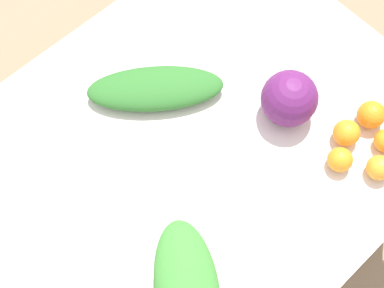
{
  "coord_description": "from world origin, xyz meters",
  "views": [
    {
      "loc": [
        -0.39,
        -0.43,
        2.11
      ],
      "look_at": [
        0.0,
        0.0,
        0.78
      ],
      "focal_mm": 50.0,
      "sensor_mm": 36.0,
      "label": 1
    }
  ],
  "objects_px": {
    "orange_6": "(346,133)",
    "orange_7": "(371,115)",
    "cabbage_purple": "(289,98)",
    "greens_bunch_beet_tops": "(155,89)",
    "orange_1": "(379,168)",
    "orange_5": "(340,160)"
  },
  "relations": [
    {
      "from": "orange_5",
      "to": "orange_7",
      "type": "relative_size",
      "value": 0.87
    },
    {
      "from": "orange_6",
      "to": "cabbage_purple",
      "type": "bearing_deg",
      "value": 109.07
    },
    {
      "from": "orange_6",
      "to": "orange_7",
      "type": "distance_m",
      "value": 0.09
    },
    {
      "from": "orange_1",
      "to": "orange_6",
      "type": "distance_m",
      "value": 0.13
    },
    {
      "from": "cabbage_purple",
      "to": "greens_bunch_beet_tops",
      "type": "relative_size",
      "value": 0.4
    },
    {
      "from": "orange_7",
      "to": "greens_bunch_beet_tops",
      "type": "bearing_deg",
      "value": 129.08
    },
    {
      "from": "orange_1",
      "to": "orange_6",
      "type": "bearing_deg",
      "value": 84.25
    },
    {
      "from": "cabbage_purple",
      "to": "greens_bunch_beet_tops",
      "type": "bearing_deg",
      "value": 128.54
    },
    {
      "from": "greens_bunch_beet_tops",
      "to": "orange_5",
      "type": "relative_size",
      "value": 5.7
    },
    {
      "from": "orange_5",
      "to": "orange_6",
      "type": "bearing_deg",
      "value": 28.97
    },
    {
      "from": "greens_bunch_beet_tops",
      "to": "orange_5",
      "type": "distance_m",
      "value": 0.54
    },
    {
      "from": "cabbage_purple",
      "to": "greens_bunch_beet_tops",
      "type": "xyz_separation_m",
      "value": [
        -0.23,
        0.29,
        -0.04
      ]
    },
    {
      "from": "orange_1",
      "to": "orange_7",
      "type": "xyz_separation_m",
      "value": [
        0.1,
        0.11,
        0.0
      ]
    },
    {
      "from": "orange_6",
      "to": "orange_7",
      "type": "xyz_separation_m",
      "value": [
        0.09,
        -0.01,
        0.0
      ]
    },
    {
      "from": "cabbage_purple",
      "to": "orange_7",
      "type": "xyz_separation_m",
      "value": [
        0.15,
        -0.18,
        -0.04
      ]
    },
    {
      "from": "orange_1",
      "to": "orange_5",
      "type": "xyz_separation_m",
      "value": [
        -0.06,
        0.09,
        -0.0
      ]
    },
    {
      "from": "cabbage_purple",
      "to": "orange_5",
      "type": "distance_m",
      "value": 0.21
    },
    {
      "from": "orange_1",
      "to": "orange_7",
      "type": "bearing_deg",
      "value": 47.89
    },
    {
      "from": "orange_6",
      "to": "orange_1",
      "type": "bearing_deg",
      "value": -95.75
    },
    {
      "from": "orange_7",
      "to": "orange_1",
      "type": "bearing_deg",
      "value": -132.11
    },
    {
      "from": "cabbage_purple",
      "to": "greens_bunch_beet_tops",
      "type": "distance_m",
      "value": 0.37
    },
    {
      "from": "cabbage_purple",
      "to": "orange_6",
      "type": "distance_m",
      "value": 0.18
    }
  ]
}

